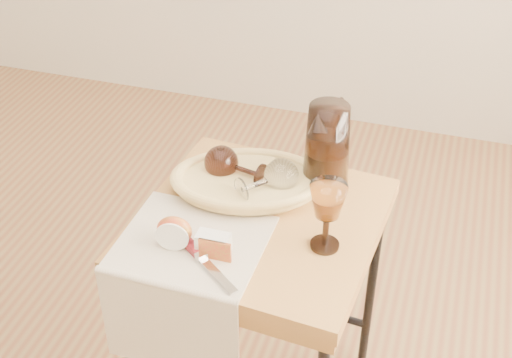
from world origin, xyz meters
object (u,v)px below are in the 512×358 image
(table_knife, at_px, (203,259))
(pitcher, at_px, (327,147))
(goblet_lying_a, at_px, (238,168))
(apple_half, at_px, (174,230))
(tea_towel, at_px, (192,243))
(side_table, at_px, (258,321))
(wine_goblet, at_px, (327,216))
(goblet_lying_b, at_px, (264,182))
(bread_basket, at_px, (248,184))

(table_knife, bearing_deg, pitcher, 100.53)
(goblet_lying_a, height_order, apple_half, goblet_lying_a)
(tea_towel, bearing_deg, goblet_lying_a, 83.61)
(side_table, height_order, table_knife, table_knife)
(pitcher, relative_size, wine_goblet, 1.57)
(side_table, bearing_deg, pitcher, 56.23)
(goblet_lying_b, bearing_deg, table_knife, -151.89)
(table_knife, bearing_deg, side_table, 107.65)
(bread_basket, xyz_separation_m, table_knife, (-0.01, -0.26, -0.01))
(tea_towel, xyz_separation_m, goblet_lying_a, (0.03, 0.22, 0.05))
(apple_half, bearing_deg, table_knife, -34.76)
(side_table, distance_m, table_knife, 0.39)
(bread_basket, bearing_deg, side_table, -74.16)
(goblet_lying_a, bearing_deg, pitcher, -147.98)
(goblet_lying_a, height_order, table_knife, goblet_lying_a)
(goblet_lying_b, bearing_deg, side_table, -132.67)
(goblet_lying_b, distance_m, apple_half, 0.25)
(bread_basket, relative_size, wine_goblet, 1.97)
(goblet_lying_a, relative_size, table_knife, 0.63)
(bread_basket, bearing_deg, table_knife, -108.56)
(goblet_lying_b, height_order, table_knife, goblet_lying_b)
(tea_towel, bearing_deg, side_table, 49.58)
(pitcher, bearing_deg, tea_towel, -143.64)
(bread_basket, relative_size, table_knife, 1.51)
(goblet_lying_b, bearing_deg, pitcher, -8.48)
(goblet_lying_a, xyz_separation_m, pitcher, (0.19, 0.07, 0.05))
(tea_towel, relative_size, table_knife, 1.46)
(side_table, bearing_deg, goblet_lying_a, 129.26)
(side_table, xyz_separation_m, wine_goblet, (0.16, -0.05, 0.41))
(bread_basket, bearing_deg, apple_half, -127.40)
(tea_towel, bearing_deg, wine_goblet, 16.60)
(pitcher, xyz_separation_m, wine_goblet, (0.05, -0.21, -0.03))
(side_table, bearing_deg, table_knife, -109.99)
(pitcher, bearing_deg, goblet_lying_b, -156.27)
(tea_towel, distance_m, table_knife, 0.07)
(table_knife, bearing_deg, goblet_lying_a, 131.13)
(bread_basket, distance_m, apple_half, 0.24)
(tea_towel, height_order, apple_half, apple_half)
(goblet_lying_a, xyz_separation_m, table_knife, (0.02, -0.27, -0.04))
(side_table, relative_size, goblet_lying_a, 5.01)
(tea_towel, bearing_deg, table_knife, -47.73)
(pitcher, bearing_deg, side_table, -140.21)
(bread_basket, distance_m, pitcher, 0.20)
(side_table, bearing_deg, bread_basket, 122.00)
(table_knife, bearing_deg, tea_towel, 168.97)
(goblet_lying_a, relative_size, apple_half, 1.75)
(bread_basket, height_order, pitcher, pitcher)
(goblet_lying_a, distance_m, apple_half, 0.25)
(tea_towel, xyz_separation_m, wine_goblet, (0.27, 0.08, 0.08))
(goblet_lying_a, xyz_separation_m, goblet_lying_b, (0.07, -0.03, -0.00))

